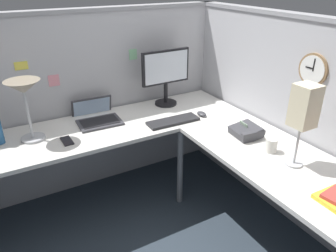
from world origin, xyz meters
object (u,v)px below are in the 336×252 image
Objects in this scene: computer_mouse at (202,114)px; coffee_mug at (271,145)px; keyboard at (173,121)px; desk_lamp_dome at (24,92)px; laptop at (96,116)px; office_phone at (246,132)px; monitor at (166,73)px; cell_phone at (67,141)px; desk_lamp_paper at (304,108)px; wall_clock at (314,69)px.

computer_mouse is 0.73m from coffee_mug.
keyboard is 0.97× the size of desk_lamp_dome.
laptop is 1.76× the size of office_phone.
desk_lamp_dome is 4.64× the size of coffee_mug.
computer_mouse is at bearing -11.23° from desk_lamp_dome.
computer_mouse reaches higher than keyboard.
computer_mouse is at bearing 98.29° from office_phone.
laptop is at bearing -179.25° from monitor.
keyboard is at bearing 178.73° from computer_mouse.
computer_mouse reaches higher than cell_phone.
computer_mouse is 1.38m from desk_lamp_dome.
desk_lamp_paper reaches higher than cell_phone.
keyboard is at bearing -110.91° from monitor.
monitor is 0.94× the size of desk_lamp_paper.
desk_lamp_paper is at bearing -85.71° from computer_mouse.
desk_lamp_paper is (0.87, -1.29, 0.36)m from laptop.
coffee_mug is (-0.01, -0.25, 0.01)m from office_phone.
laptop is 0.74× the size of desk_lamp_paper.
cell_phone is 1.31m from office_phone.
computer_mouse is (0.80, -0.38, -0.01)m from laptop.
office_phone is at bearing 145.54° from wall_clock.
laptop is at bearing 138.02° from wall_clock.
desk_lamp_paper is (1.38, -1.18, 0.02)m from desk_lamp_dome.
wall_clock is (0.67, -0.70, 0.51)m from keyboard.
keyboard is 1.92× the size of office_phone.
coffee_mug is at bearing -80.12° from monitor.
laptop is 1.79× the size of wall_clock.
office_phone is at bearing -27.51° from cell_phone.
laptop is 1.60m from desk_lamp_paper.
monitor is at bearing 70.68° from keyboard.
desk_lamp_paper is (0.20, -1.30, 0.09)m from monitor.
office_phone is 1.02× the size of wall_clock.
coffee_mug is (0.06, -0.73, 0.03)m from computer_mouse.
wall_clock is at bearing -44.76° from keyboard.
keyboard is at bearing 125.81° from office_phone.
cell_phone is (-0.98, -0.28, -0.29)m from monitor.
desk_lamp_dome is 1.60m from office_phone.
desk_lamp_dome is at bearing -174.04° from monitor.
laptop is 2.74× the size of cell_phone.
computer_mouse is 1.08× the size of coffee_mug.
keyboard is 0.84m from cell_phone.
monitor is 1.22m from wall_clock.
office_phone is (1.18, -0.58, 0.03)m from cell_phone.
keyboard is 0.81m from coffee_mug.
monitor is 1.27× the size of laptop.
computer_mouse is 0.20× the size of desk_lamp_paper.
monitor reaches higher than coffee_mug.
wall_clock reaches higher than desk_lamp_paper.
desk_lamp_paper reaches higher than keyboard.
desk_lamp_dome is (-1.18, -0.12, 0.07)m from monitor.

